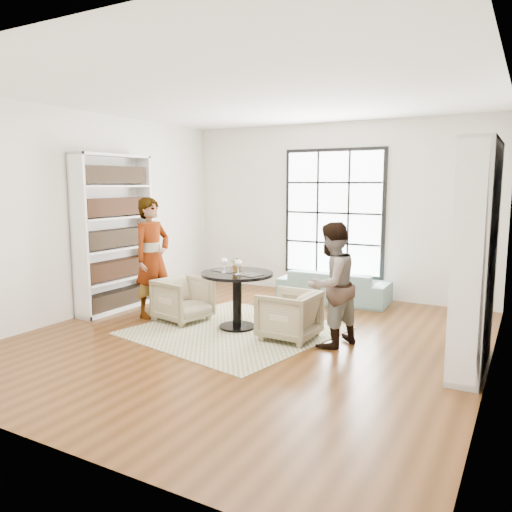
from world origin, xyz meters
The scene contains 16 objects.
ground centered at (0.00, 0.00, 0.00)m, with size 6.00×6.00×0.00m, color #5B3415.
room_shell centered at (0.00, 0.54, 1.26)m, with size 6.00×6.01×6.00m.
rug centered at (-0.34, 0.22, 0.01)m, with size 2.36×2.36×0.01m, color #B7AD89.
pedestal_table centered at (-0.38, 0.33, 0.56)m, with size 0.97×0.97×0.77m.
sofa centered at (0.22, 2.45, 0.26)m, with size 1.81×0.71×0.53m, color gray.
armchair_left centered at (-1.25, 0.28, 0.31)m, with size 0.67×0.69×0.63m, color #BCB886.
armchair_right centered at (0.44, 0.26, 0.31)m, with size 0.66×0.68×0.62m, color tan.
person_left centered at (-1.80, 0.28, 0.88)m, with size 0.64×0.42×1.76m, color gray.
person_right centered at (0.99, 0.26, 0.76)m, with size 0.73×0.57×1.51m, color gray.
placemat_left centered at (-0.57, 0.38, 0.78)m, with size 0.34×0.26×0.01m, color #282523.
placemat_right centered at (-0.17, 0.27, 0.78)m, with size 0.34×0.26×0.01m, color #282523.
cutlery_left centered at (-0.57, 0.38, 0.79)m, with size 0.14×0.22×0.01m, color silver, non-canonical shape.
cutlery_right centered at (-0.17, 0.27, 0.79)m, with size 0.14×0.22×0.01m, color silver, non-canonical shape.
wine_glass_left centered at (-0.53, 0.26, 0.92)m, with size 0.09×0.09×0.20m.
wine_glass_right centered at (-0.28, 0.20, 0.92)m, with size 0.09×0.09×0.21m.
flower_centerpiece centered at (-0.39, 0.36, 0.88)m, with size 0.19×0.16×0.21m, color gray.
Camera 1 is at (3.04, -5.31, 1.96)m, focal length 35.00 mm.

